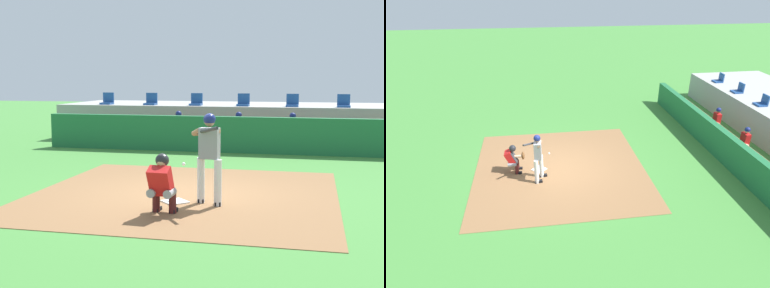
% 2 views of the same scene
% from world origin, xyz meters
% --- Properties ---
extents(ground_plane, '(80.00, 80.00, 0.00)m').
position_xyz_m(ground_plane, '(0.00, 0.00, 0.00)').
color(ground_plane, '#428438').
extents(dirt_infield, '(6.40, 6.40, 0.01)m').
position_xyz_m(dirt_infield, '(0.00, 0.00, 0.01)').
color(dirt_infield, olive).
rests_on(dirt_infield, ground).
extents(home_plate, '(0.62, 0.62, 0.02)m').
position_xyz_m(home_plate, '(0.00, -0.80, 0.02)').
color(home_plate, white).
rests_on(home_plate, dirt_infield).
extents(batter_at_plate, '(0.65, 0.79, 1.80)m').
position_xyz_m(batter_at_plate, '(0.69, -0.81, 1.04)').
color(batter_at_plate, silver).
rests_on(batter_at_plate, ground).
extents(catcher_crouched, '(0.50, 1.68, 1.13)m').
position_xyz_m(catcher_crouched, '(0.00, -1.71, 0.61)').
color(catcher_crouched, gray).
rests_on(catcher_crouched, ground).
extents(dugout_wall, '(13.00, 0.30, 1.20)m').
position_xyz_m(dugout_wall, '(0.00, 6.50, 0.60)').
color(dugout_wall, '#1E6638').
rests_on(dugout_wall, ground).
extents(dugout_bench, '(11.80, 0.44, 0.45)m').
position_xyz_m(dugout_bench, '(0.00, 7.50, 0.23)').
color(dugout_bench, olive).
rests_on(dugout_bench, ground).
extents(dugout_player_0, '(0.49, 0.70, 1.30)m').
position_xyz_m(dugout_player_0, '(-2.08, 7.34, 0.67)').
color(dugout_player_0, '#939399').
rests_on(dugout_player_0, ground).
extents(dugout_player_1, '(0.49, 0.70, 1.30)m').
position_xyz_m(dugout_player_1, '(0.10, 7.34, 0.67)').
color(dugout_player_1, '#939399').
rests_on(dugout_player_1, ground).
extents(stadium_seat_0, '(0.46, 0.46, 0.48)m').
position_xyz_m(stadium_seat_0, '(-5.57, 9.38, 1.53)').
color(stadium_seat_0, '#1E478C').
rests_on(stadium_seat_0, stands_platform).
extents(stadium_seat_1, '(0.46, 0.46, 0.48)m').
position_xyz_m(stadium_seat_1, '(-3.71, 9.38, 1.53)').
color(stadium_seat_1, '#1E478C').
rests_on(stadium_seat_1, stands_platform).
extents(stadium_seat_2, '(0.46, 0.46, 0.48)m').
position_xyz_m(stadium_seat_2, '(-1.86, 9.38, 1.53)').
color(stadium_seat_2, '#1E478C').
rests_on(stadium_seat_2, stands_platform).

